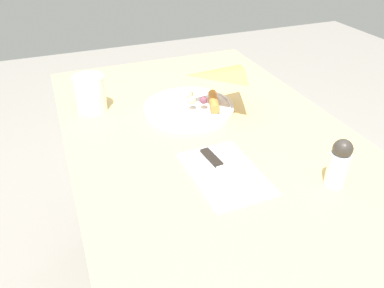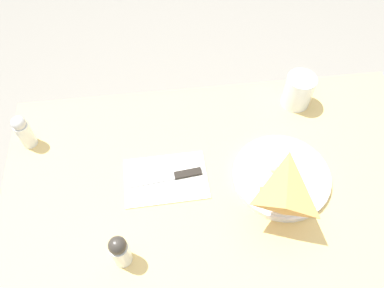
% 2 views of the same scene
% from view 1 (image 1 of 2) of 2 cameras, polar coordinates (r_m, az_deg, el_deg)
% --- Properties ---
extents(dining_table, '(1.09, 0.67, 0.75)m').
position_cam_1_polar(dining_table, '(0.97, 2.94, -5.28)').
color(dining_table, '#DBB770').
rests_on(dining_table, ground_plane).
extents(plate_pizza, '(0.24, 0.24, 0.05)m').
position_cam_1_polar(plate_pizza, '(1.00, -0.45, 5.75)').
color(plate_pizza, white).
rests_on(plate_pizza, dining_table).
extents(milk_glass, '(0.08, 0.08, 0.10)m').
position_cam_1_polar(milk_glass, '(1.03, -15.20, 7.20)').
color(milk_glass, white).
rests_on(milk_glass, dining_table).
extents(napkin_folded, '(0.21, 0.14, 0.00)m').
position_cam_1_polar(napkin_folded, '(0.78, 5.04, -4.50)').
color(napkin_folded, white).
rests_on(napkin_folded, dining_table).
extents(butter_knife, '(0.19, 0.04, 0.01)m').
position_cam_1_polar(butter_knife, '(0.78, 4.72, -3.87)').
color(butter_knife, black).
rests_on(butter_knife, napkin_folded).
extents(pepper_shaker, '(0.04, 0.04, 0.10)m').
position_cam_1_polar(pepper_shaker, '(0.77, 21.50, -2.69)').
color(pepper_shaker, white).
rests_on(pepper_shaker, dining_table).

